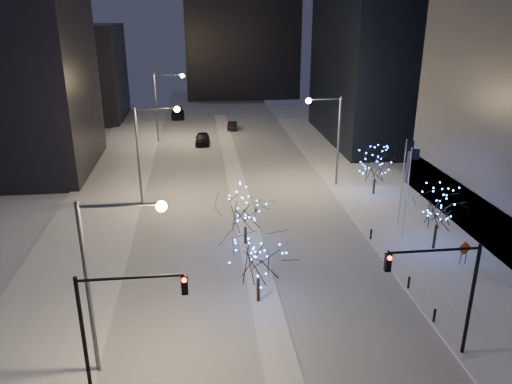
{
  "coord_description": "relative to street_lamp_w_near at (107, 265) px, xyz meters",
  "views": [
    {
      "loc": [
        -4.04,
        -21.09,
        18.74
      ],
      "look_at": [
        0.3,
        15.63,
        5.0
      ],
      "focal_mm": 35.0,
      "sensor_mm": 36.0,
      "label": 1
    }
  ],
  "objects": [
    {
      "name": "east_sidewalk",
      "position": [
        23.94,
        18.0,
        -6.42
      ],
      "size": [
        10.0,
        90.0,
        0.15
      ],
      "primitive_type": "cube",
      "color": "white",
      "rests_on": "ground"
    },
    {
      "name": "west_sidewalk",
      "position": [
        -5.06,
        18.0,
        -6.42
      ],
      "size": [
        8.0,
        90.0,
        0.15
      ],
      "primitive_type": "cube",
      "color": "white",
      "rests_on": "ground"
    },
    {
      "name": "traffic_signal_west",
      "position": [
        0.5,
        -2.0,
        -1.74
      ],
      "size": [
        5.26,
        0.43,
        7.0
      ],
      "color": "black",
      "rests_on": "ground"
    },
    {
      "name": "holiday_tree_plaza_far",
      "position": [
        23.1,
        24.69,
        -3.29
      ],
      "size": [
        4.42,
        4.42,
        4.82
      ],
      "color": "black",
      "rests_on": "east_sidewalk"
    },
    {
      "name": "road",
      "position": [
        8.94,
        33.0,
        -6.49
      ],
      "size": [
        20.0,
        130.0,
        0.02
      ],
      "primitive_type": "cube",
      "color": "#B4BAC4",
      "rests_on": "ground"
    },
    {
      "name": "street_lamp_east",
      "position": [
        19.02,
        28.0,
        -0.05
      ],
      "size": [
        3.9,
        0.56,
        10.0
      ],
      "color": "#595E66",
      "rests_on": "ground"
    },
    {
      "name": "traffic_signal_east",
      "position": [
        17.88,
        -1.0,
        -1.74
      ],
      "size": [
        5.26,
        0.43,
        7.0
      ],
      "color": "black",
      "rests_on": "ground"
    },
    {
      "name": "median",
      "position": [
        8.94,
        28.0,
        -6.42
      ],
      "size": [
        2.0,
        80.0,
        0.15
      ],
      "primitive_type": "cube",
      "color": "white",
      "rests_on": "ground"
    },
    {
      "name": "street_lamp_w_near",
      "position": [
        0.0,
        0.0,
        0.0
      ],
      "size": [
        4.4,
        0.56,
        10.0
      ],
      "color": "#595E66",
      "rests_on": "ground"
    },
    {
      "name": "car_mid",
      "position": [
        10.44,
        56.8,
        -5.82
      ],
      "size": [
        1.92,
        4.24,
        1.35
      ],
      "primitive_type": "imported",
      "rotation": [
        0.0,
        0.0,
        3.02
      ],
      "color": "black",
      "rests_on": "ground"
    },
    {
      "name": "construction_sign",
      "position": [
        24.73,
        8.94,
        -5.21
      ],
      "size": [
        1.15,
        0.07,
        1.9
      ],
      "rotation": [
        0.0,
        0.0,
        0.03
      ],
      "color": "black",
      "rests_on": "east_sidewalk"
    },
    {
      "name": "street_lamp_w_far",
      "position": [
        0.0,
        50.0,
        0.0
      ],
      "size": [
        4.4,
        0.56,
        10.0
      ],
      "color": "#595E66",
      "rests_on": "ground"
    },
    {
      "name": "car_far",
      "position": [
        1.34,
        66.67,
        -5.68
      ],
      "size": [
        2.47,
        5.73,
        1.64
      ],
      "primitive_type": "imported",
      "rotation": [
        0.0,
        0.0,
        0.03
      ],
      "color": "black",
      "rests_on": "ground"
    },
    {
      "name": "holiday_tree_median_far",
      "position": [
        8.44,
        14.42,
        -3.39
      ],
      "size": [
        5.06,
        5.06,
        4.75
      ],
      "color": "black",
      "rests_on": "median"
    },
    {
      "name": "bollards",
      "position": [
        19.14,
        8.0,
        -5.9
      ],
      "size": [
        0.16,
        12.16,
        0.9
      ],
      "color": "black",
      "rests_on": "east_sidewalk"
    },
    {
      "name": "holiday_tree_median_near",
      "position": [
        8.44,
        5.63,
        -3.03
      ],
      "size": [
        5.69,
        5.69,
        5.3
      ],
      "color": "black",
      "rests_on": "median"
    },
    {
      "name": "flagpoles",
      "position": [
        22.3,
        15.25,
        -1.7
      ],
      "size": [
        1.35,
        2.6,
        8.0
      ],
      "color": "silver",
      "rests_on": "east_sidewalk"
    },
    {
      "name": "street_lamp_w_mid",
      "position": [
        0.0,
        25.0,
        0.0
      ],
      "size": [
        4.4,
        0.56,
        10.0
      ],
      "color": "#595E66",
      "rests_on": "ground"
    },
    {
      "name": "car_near",
      "position": [
        5.42,
        47.88,
        -5.68
      ],
      "size": [
        2.15,
        4.88,
        1.64
      ],
      "primitive_type": "imported",
      "rotation": [
        0.0,
        0.0,
        -0.05
      ],
      "color": "black",
      "rests_on": "ground"
    },
    {
      "name": "ground",
      "position": [
        8.94,
        -2.0,
        -6.5
      ],
      "size": [
        160.0,
        160.0,
        0.0
      ],
      "primitive_type": "plane",
      "color": "silver",
      "rests_on": "ground"
    },
    {
      "name": "filler_west_far",
      "position": [
        -17.06,
        68.0,
        1.5
      ],
      "size": [
        18.0,
        16.0,
        16.0
      ],
      "primitive_type": "cube",
      "color": "black",
      "rests_on": "ground"
    },
    {
      "name": "holiday_tree_plaza_near",
      "position": [
        23.7,
        11.74,
        -2.83
      ],
      "size": [
        4.12,
        4.12,
        5.27
      ],
      "color": "black",
      "rests_on": "east_sidewalk"
    }
  ]
}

